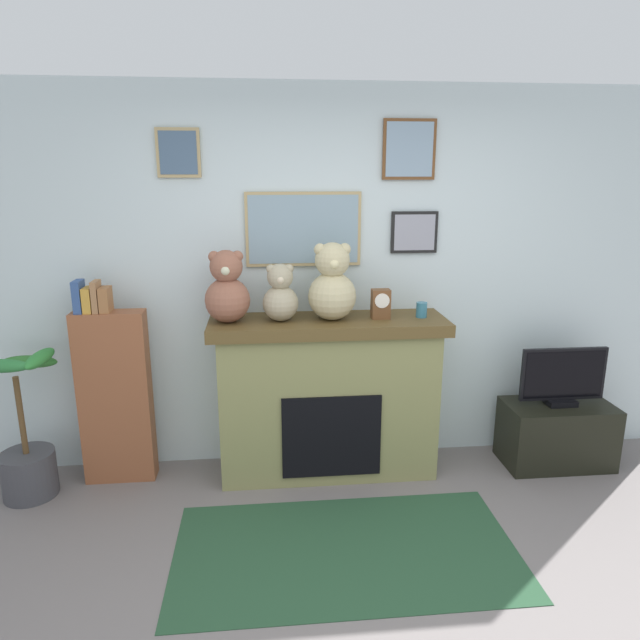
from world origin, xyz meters
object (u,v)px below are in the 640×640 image
(television, at_px, (563,378))
(candle_jar, at_px, (422,310))
(teddy_bear_cream, at_px, (227,290))
(fireplace, at_px, (328,396))
(potted_plant, at_px, (25,447))
(teddy_bear_tan, at_px, (280,295))
(mantel_clock, at_px, (381,304))
(teddy_bear_brown, at_px, (332,285))
(tv_stand, at_px, (556,434))
(bookshelf, at_px, (114,393))

(television, height_order, candle_jar, candle_jar)
(teddy_bear_cream, bearing_deg, television, -1.37)
(fireplace, xyz_separation_m, teddy_bear_cream, (-0.65, -0.02, 0.75))
(potted_plant, height_order, teddy_bear_tan, teddy_bear_tan)
(candle_jar, height_order, mantel_clock, mantel_clock)
(fireplace, distance_m, potted_plant, 1.97)
(candle_jar, xyz_separation_m, teddy_bear_brown, (-0.60, -0.00, 0.18))
(tv_stand, relative_size, television, 1.24)
(bookshelf, distance_m, tv_stand, 3.08)
(tv_stand, height_order, teddy_bear_cream, teddy_bear_cream)
(mantel_clock, bearing_deg, teddy_bear_cream, 179.96)
(bookshelf, xyz_separation_m, potted_plant, (-0.54, -0.17, -0.28))
(candle_jar, xyz_separation_m, mantel_clock, (-0.28, -0.00, 0.05))
(teddy_bear_cream, distance_m, teddy_bear_brown, 0.67)
(television, bearing_deg, teddy_bear_brown, 178.06)
(teddy_bear_brown, bearing_deg, bookshelf, 178.13)
(teddy_bear_cream, xyz_separation_m, teddy_bear_brown, (0.67, -0.00, 0.02))
(television, distance_m, teddy_bear_brown, 1.75)
(tv_stand, height_order, television, television)
(bookshelf, xyz_separation_m, teddy_bear_tan, (1.11, -0.05, 0.64))
(teddy_bear_cream, relative_size, teddy_bear_tan, 1.24)
(tv_stand, bearing_deg, teddy_bear_tan, 178.44)
(teddy_bear_brown, bearing_deg, teddy_bear_cream, 180.00)
(mantel_clock, xyz_separation_m, teddy_bear_cream, (-1.00, 0.00, 0.11))
(fireplace, relative_size, teddy_bear_cream, 3.36)
(fireplace, relative_size, teddy_bear_tan, 4.18)
(bookshelf, relative_size, potted_plant, 1.42)
(potted_plant, bearing_deg, tv_stand, 1.07)
(tv_stand, relative_size, mantel_clock, 3.85)
(bookshelf, bearing_deg, candle_jar, -1.30)
(television, bearing_deg, bookshelf, 178.10)
(potted_plant, distance_m, teddy_bear_tan, 1.89)
(television, xyz_separation_m, teddy_bear_brown, (-1.61, 0.05, 0.67))
(potted_plant, height_order, television, potted_plant)
(tv_stand, bearing_deg, potted_plant, -178.93)
(potted_plant, xyz_separation_m, mantel_clock, (2.30, 0.12, 0.86))
(fireplace, height_order, television, fireplace)
(teddy_bear_tan, bearing_deg, fireplace, 3.34)
(bookshelf, xyz_separation_m, tv_stand, (3.05, -0.10, -0.40))
(fireplace, bearing_deg, bookshelf, 178.84)
(bookshelf, bearing_deg, mantel_clock, -1.55)
(candle_jar, distance_m, teddy_bear_brown, 0.62)
(potted_plant, bearing_deg, television, 1.05)
(television, bearing_deg, potted_plant, -178.95)
(potted_plant, bearing_deg, mantel_clock, 2.97)
(candle_jar, bearing_deg, teddy_bear_brown, -179.94)
(teddy_bear_cream, bearing_deg, teddy_bear_brown, -0.00)
(fireplace, relative_size, candle_jar, 15.43)
(fireplace, height_order, tv_stand, fireplace)
(potted_plant, relative_size, candle_jar, 9.59)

